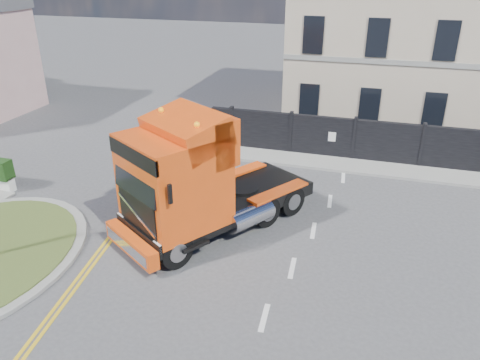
% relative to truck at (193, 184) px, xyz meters
% --- Properties ---
extents(ground, '(120.00, 120.00, 0.00)m').
position_rel_truck_xyz_m(ground, '(0.66, -0.59, -1.92)').
color(ground, '#424244').
rests_on(ground, ground).
extents(hoarding_fence, '(18.80, 0.25, 2.00)m').
position_rel_truck_xyz_m(hoarding_fence, '(7.21, 8.41, -0.92)').
color(hoarding_fence, black).
rests_on(hoarding_fence, ground).
extents(georgian_building, '(12.30, 10.30, 12.80)m').
position_rel_truck_xyz_m(georgian_building, '(6.66, 15.91, 3.85)').
color(georgian_building, '#BAAA94').
rests_on(georgian_building, ground).
extents(pavement_far, '(20.00, 1.60, 0.12)m').
position_rel_truck_xyz_m(pavement_far, '(6.66, 7.51, -1.86)').
color(pavement_far, gray).
rests_on(pavement_far, ground).
extents(truck, '(6.09, 7.46, 4.29)m').
position_rel_truck_xyz_m(truck, '(0.00, 0.00, 0.00)').
color(truck, black).
rests_on(truck, ground).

